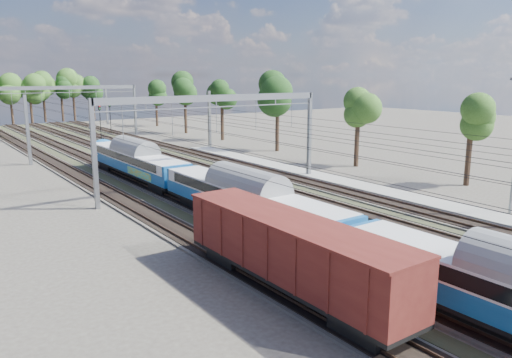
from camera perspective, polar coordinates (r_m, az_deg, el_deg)
track_bed at (r=60.77m, az=-11.76°, el=1.43°), size 21.00×130.00×0.34m
platform at (r=47.89m, az=14.40°, el=-1.40°), size 3.00×70.00×0.30m
catenary at (r=67.20m, az=-14.41°, el=7.70°), size 25.65×130.00×9.00m
tree_belt at (r=106.90m, az=-18.40°, el=9.93°), size 39.25×101.21×12.08m
emu_train at (r=34.95m, az=-0.60°, el=-1.88°), size 2.92×61.79×4.27m
freight_boxcar at (r=24.88m, az=3.93°, el=-8.15°), size 3.04×14.66×3.78m
worker at (r=76.40m, az=-15.42°, el=3.86°), size 0.56×0.67×1.58m
signal_near at (r=83.65m, az=-17.38°, el=6.52°), size 0.43×0.39×6.10m
signal_far at (r=96.71m, az=-16.33°, el=7.09°), size 0.39×0.35×5.74m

